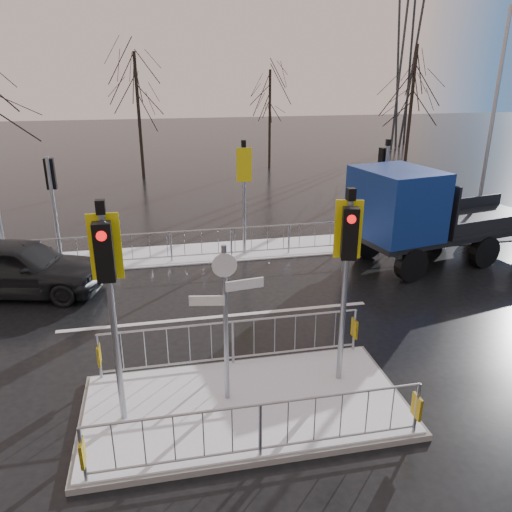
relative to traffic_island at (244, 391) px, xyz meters
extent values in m
plane|color=black|center=(0.01, -0.01, -0.39)|extent=(120.00, 120.00, 0.00)
cube|color=white|center=(0.01, 8.59, -0.37)|extent=(30.00, 2.00, 0.04)
cube|color=silver|center=(0.01, 3.79, -0.39)|extent=(8.00, 0.15, 0.01)
cube|color=slate|center=(0.01, -0.01, -0.33)|extent=(6.00, 3.00, 0.12)
cube|color=white|center=(0.01, -0.01, -0.26)|extent=(5.85, 2.85, 0.03)
cube|color=gold|center=(-2.69, -1.39, 0.28)|extent=(0.05, 0.28, 0.42)
cube|color=gold|center=(2.71, -1.39, 0.28)|extent=(0.05, 0.28, 0.42)
cube|color=gold|center=(-2.69, 1.37, 0.28)|extent=(0.05, 0.28, 0.42)
cube|color=gold|center=(2.71, 1.37, 0.28)|extent=(0.05, 0.28, 0.42)
cylinder|color=#959BA3|center=(-2.19, -0.01, 1.63)|extent=(0.11, 0.11, 3.80)
cube|color=black|center=(-2.19, -0.19, 2.98)|extent=(0.28, 0.22, 0.95)
cylinder|color=red|center=(-2.19, -0.30, 3.28)|extent=(0.16, 0.04, 0.16)
cube|color=yellow|center=(-2.19, 0.06, 2.98)|extent=(0.50, 0.03, 1.10)
cube|color=black|center=(-2.19, -0.01, 3.65)|extent=(0.14, 0.14, 0.22)
cylinder|color=#959BA3|center=(2.01, 0.39, 1.58)|extent=(0.11, 0.11, 3.70)
cube|color=black|center=(1.96, 0.22, 2.88)|extent=(0.33, 0.28, 0.95)
cylinder|color=red|center=(1.94, 0.11, 3.18)|extent=(0.16, 0.08, 0.16)
cube|color=yellow|center=(2.03, 0.46, 2.88)|extent=(0.49, 0.16, 1.10)
cube|color=black|center=(2.01, 0.39, 3.55)|extent=(0.14, 0.14, 0.22)
cylinder|color=#959BA3|center=(-0.29, 0.19, 1.28)|extent=(0.09, 0.09, 3.10)
cube|color=silver|center=(0.06, 0.19, 2.08)|extent=(0.70, 0.14, 0.18)
cube|color=silver|center=(-0.61, 0.19, 1.83)|extent=(0.62, 0.15, 0.18)
cylinder|color=silver|center=(-0.29, 0.16, 2.48)|extent=(0.44, 0.03, 0.44)
cylinder|color=#959BA3|center=(-4.49, 8.29, 1.40)|extent=(0.11, 0.11, 3.50)
cube|color=black|center=(-4.49, 8.47, 2.60)|extent=(0.28, 0.22, 0.95)
cylinder|color=red|center=(-4.49, 8.58, 2.90)|extent=(0.16, 0.04, 0.16)
cylinder|color=#959BA3|center=(1.51, 8.29, 1.45)|extent=(0.11, 0.11, 3.60)
cube|color=black|center=(1.51, 8.47, 2.70)|extent=(0.28, 0.22, 0.95)
cylinder|color=red|center=(1.51, 8.58, 3.00)|extent=(0.16, 0.04, 0.16)
cube|color=yellow|center=(1.51, 8.22, 2.70)|extent=(0.50, 0.03, 1.10)
cube|color=black|center=(1.51, 8.29, 3.37)|extent=(0.14, 0.14, 0.22)
cylinder|color=#959BA3|center=(6.51, 8.29, 1.40)|extent=(0.11, 0.11, 3.50)
cube|color=black|center=(6.46, 8.46, 2.60)|extent=(0.33, 0.28, 0.95)
cylinder|color=red|center=(6.44, 8.57, 2.90)|extent=(0.16, 0.08, 0.16)
cube|color=black|center=(6.51, 8.29, 3.27)|extent=(0.14, 0.14, 0.22)
imported|color=black|center=(-5.26, 6.36, 0.40)|extent=(4.98, 2.90, 1.59)
cylinder|color=black|center=(5.97, 4.96, 0.13)|extent=(1.08, 0.52, 1.04)
cylinder|color=black|center=(5.53, 7.10, 0.13)|extent=(1.08, 0.52, 1.04)
cylinder|color=black|center=(8.83, 5.55, 0.13)|extent=(1.08, 0.52, 1.04)
cylinder|color=black|center=(8.38, 7.69, 0.13)|extent=(1.08, 0.52, 1.04)
cylinder|color=black|center=(10.42, 8.11, 0.13)|extent=(1.08, 0.52, 1.04)
cube|color=black|center=(8.20, 6.54, 0.63)|extent=(7.21, 3.74, 0.17)
cube|color=navy|center=(5.85, 6.05, 1.75)|extent=(2.54, 2.87, 2.08)
cube|color=black|center=(6.84, 6.25, 2.17)|extent=(0.46, 2.05, 1.14)
cube|color=#2D3033|center=(5.24, 5.92, 0.60)|extent=(0.61, 2.37, 0.36)
cube|color=black|center=(9.32, 6.77, 0.77)|extent=(4.99, 3.38, 0.12)
cube|color=black|center=(7.13, 6.31, 1.61)|extent=(0.59, 2.46, 1.56)
cylinder|color=black|center=(-1.99, 21.99, 3.06)|extent=(0.19, 0.19, 6.90)
cylinder|color=black|center=(6.01, 23.99, 2.60)|extent=(0.16, 0.16, 5.98)
cylinder|color=black|center=(14.01, 20.99, 3.29)|extent=(0.20, 0.20, 7.36)
cylinder|color=#959BA3|center=(10.51, 8.49, 3.61)|extent=(0.14, 0.14, 8.00)
cylinder|color=#2D3033|center=(18.61, 30.59, 9.61)|extent=(1.18, 1.18, 19.97)
cylinder|color=#2D3033|center=(17.41, 30.59, 9.61)|extent=(1.18, 1.18, 19.97)
cylinder|color=#2D3033|center=(18.61, 29.39, 9.61)|extent=(1.18, 1.18, 19.97)
cylinder|color=#2D3033|center=(17.41, 29.39, 9.61)|extent=(1.18, 1.18, 19.97)
camera|label=1|loc=(-1.34, -7.67, 5.61)|focal=35.00mm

